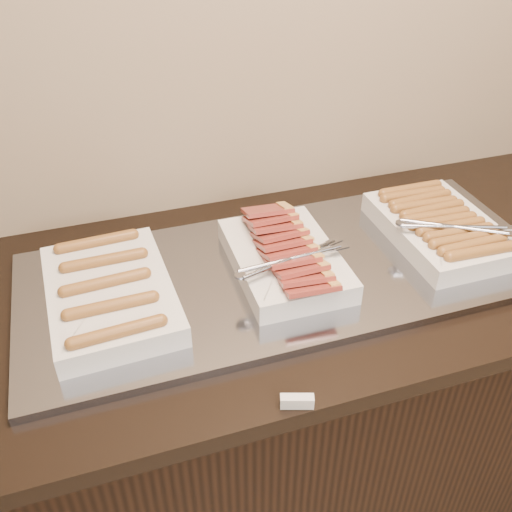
{
  "coord_description": "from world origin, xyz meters",
  "views": [
    {
      "loc": [
        -0.37,
        1.17,
        1.7
      ],
      "look_at": [
        -0.06,
        2.13,
        0.97
      ],
      "focal_mm": 40.0,
      "sensor_mm": 36.0,
      "label": 1
    }
  ],
  "objects_px": {
    "dish_right": "(440,226)",
    "counter": "(275,404)",
    "warming_tray": "(288,271)",
    "dish_left": "(110,293)",
    "dish_center": "(285,257)"
  },
  "relations": [
    {
      "from": "dish_left",
      "to": "dish_right",
      "type": "xyz_separation_m",
      "value": [
        0.79,
        -0.0,
        0.01
      ]
    },
    {
      "from": "counter",
      "to": "dish_right",
      "type": "xyz_separation_m",
      "value": [
        0.41,
        -0.0,
        0.5
      ]
    },
    {
      "from": "dish_center",
      "to": "dish_right",
      "type": "relative_size",
      "value": 1.02
    },
    {
      "from": "warming_tray",
      "to": "dish_left",
      "type": "height_order",
      "value": "dish_left"
    },
    {
      "from": "dish_left",
      "to": "dish_center",
      "type": "height_order",
      "value": "dish_center"
    },
    {
      "from": "dish_left",
      "to": "dish_center",
      "type": "relative_size",
      "value": 1.05
    },
    {
      "from": "dish_left",
      "to": "dish_right",
      "type": "distance_m",
      "value": 0.79
    },
    {
      "from": "warming_tray",
      "to": "dish_left",
      "type": "bearing_deg",
      "value": 180.0
    },
    {
      "from": "dish_right",
      "to": "counter",
      "type": "bearing_deg",
      "value": 179.45
    },
    {
      "from": "counter",
      "to": "dish_right",
      "type": "bearing_deg",
      "value": -0.52
    },
    {
      "from": "dish_left",
      "to": "counter",
      "type": "bearing_deg",
      "value": -2.39
    },
    {
      "from": "counter",
      "to": "dish_right",
      "type": "distance_m",
      "value": 0.65
    },
    {
      "from": "counter",
      "to": "warming_tray",
      "type": "xyz_separation_m",
      "value": [
        0.02,
        0.0,
        0.46
      ]
    },
    {
      "from": "counter",
      "to": "dish_center",
      "type": "xyz_separation_m",
      "value": [
        0.01,
        -0.0,
        0.5
      ]
    },
    {
      "from": "warming_tray",
      "to": "dish_left",
      "type": "relative_size",
      "value": 3.14
    }
  ]
}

